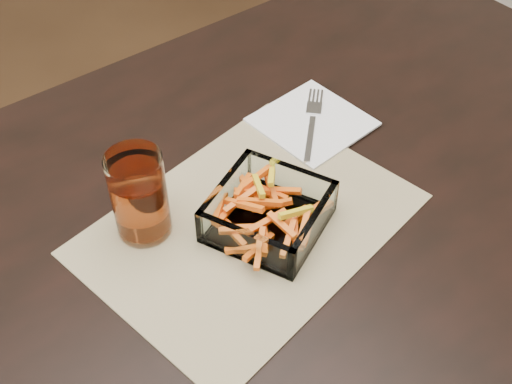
% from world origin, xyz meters
% --- Properties ---
extents(dining_table, '(1.60, 0.90, 0.75)m').
position_xyz_m(dining_table, '(0.00, 0.00, 0.66)').
color(dining_table, black).
rests_on(dining_table, ground).
extents(placemat, '(0.50, 0.40, 0.00)m').
position_xyz_m(placemat, '(0.00, -0.03, 0.75)').
color(placemat, tan).
rests_on(placemat, dining_table).
extents(glass_bowl, '(0.20, 0.20, 0.06)m').
position_xyz_m(glass_bowl, '(0.02, -0.05, 0.78)').
color(glass_bowl, white).
rests_on(glass_bowl, placemat).
extents(tumbler, '(0.08, 0.08, 0.14)m').
position_xyz_m(tumbler, '(-0.12, 0.06, 0.82)').
color(tumbler, white).
rests_on(tumbler, placemat).
extents(napkin, '(0.18, 0.18, 0.00)m').
position_xyz_m(napkin, '(0.22, 0.09, 0.76)').
color(napkin, white).
rests_on(napkin, placemat).
extents(fork, '(0.15, 0.14, 0.00)m').
position_xyz_m(fork, '(0.22, 0.09, 0.76)').
color(fork, silver).
rests_on(fork, napkin).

